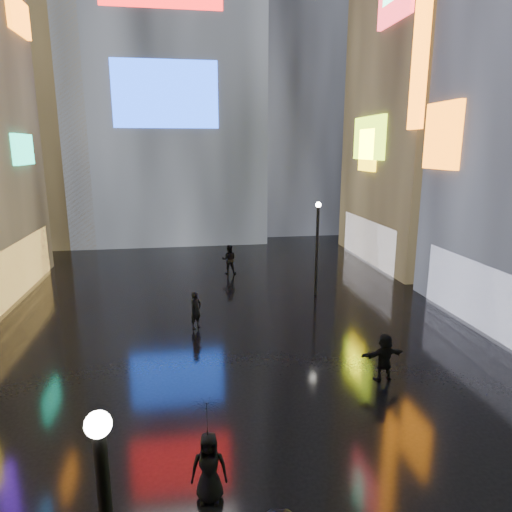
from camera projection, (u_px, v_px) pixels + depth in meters
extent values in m
plane|color=black|center=(229.00, 319.00, 21.82)|extent=(140.00, 140.00, 0.00)
cube|color=#FFC659|center=(21.00, 267.00, 25.52)|extent=(0.20, 10.00, 3.00)
cube|color=#18D89D|center=(23.00, 149.00, 25.83)|extent=(0.25, 3.00, 1.71)
cube|color=orange|center=(19.00, 16.00, 25.92)|extent=(0.25, 3.32, 1.94)
cube|color=white|center=(484.00, 298.00, 20.31)|extent=(0.20, 9.00, 3.00)
cube|color=orange|center=(442.00, 136.00, 22.60)|extent=(0.25, 2.99, 3.26)
cube|color=orange|center=(422.00, 31.00, 24.11)|extent=(0.25, 1.40, 10.00)
cube|color=black|center=(448.00, 56.00, 30.67)|extent=(10.00, 12.00, 28.00)
cube|color=white|center=(368.00, 241.00, 32.80)|extent=(0.20, 9.00, 3.00)
cube|color=#B4F018|center=(369.00, 138.00, 31.42)|extent=(0.25, 4.92, 2.91)
cube|color=yellow|center=(368.00, 150.00, 31.72)|extent=(0.25, 2.63, 2.87)
cube|color=#194CFF|center=(166.00, 94.00, 34.82)|extent=(8.00, 0.20, 5.00)
cube|color=black|center=(292.00, 53.00, 44.26)|extent=(12.00, 12.00, 34.00)
cube|color=black|center=(32.00, 86.00, 37.78)|extent=(10.00, 10.00, 26.00)
sphere|color=white|center=(98.00, 424.00, 4.99)|extent=(0.30, 0.30, 0.30)
cylinder|color=black|center=(317.00, 251.00, 24.87)|extent=(0.16, 0.16, 5.00)
sphere|color=white|center=(318.00, 205.00, 24.28)|extent=(0.30, 0.30, 0.30)
imported|color=black|center=(209.00, 468.00, 10.45)|extent=(0.90, 0.64, 1.72)
imported|color=black|center=(384.00, 357.00, 15.95)|extent=(1.64, 0.66, 1.72)
imported|color=black|center=(196.00, 310.00, 20.61)|extent=(0.73, 0.72, 1.70)
imported|color=black|center=(229.00, 259.00, 29.53)|extent=(1.03, 0.86, 1.91)
imported|color=black|center=(208.00, 418.00, 10.15)|extent=(1.33, 1.33, 0.85)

